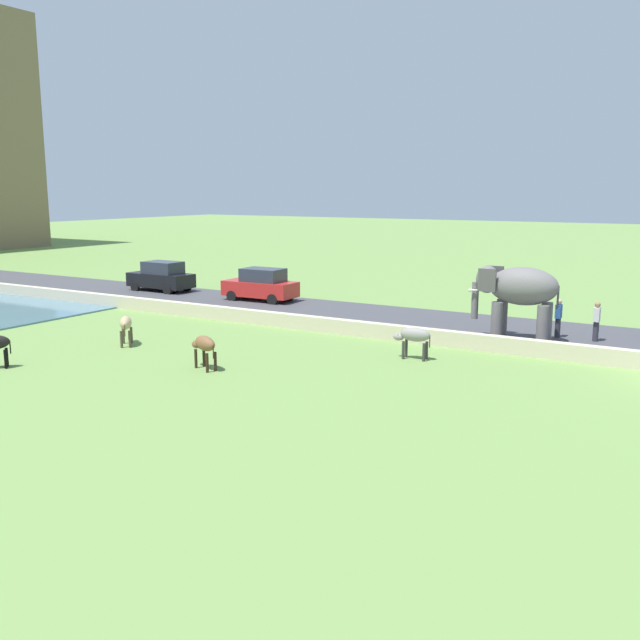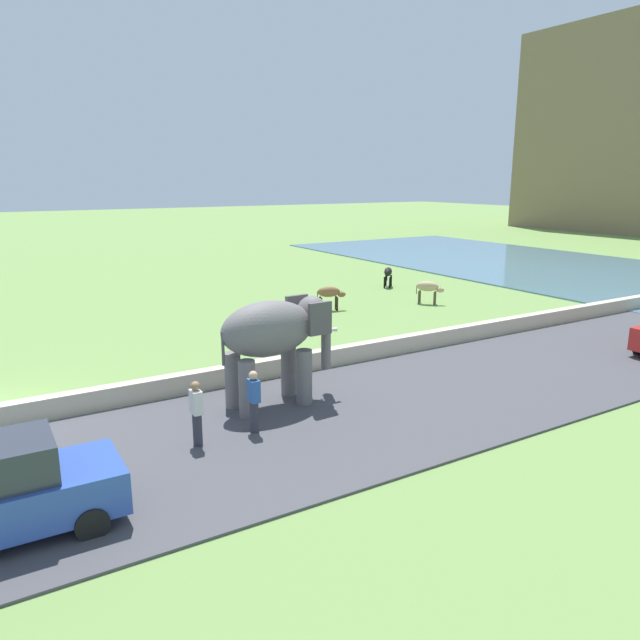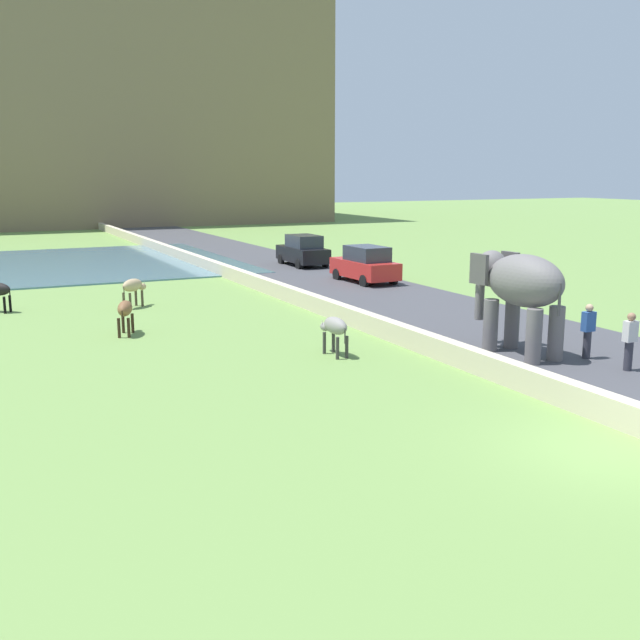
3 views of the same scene
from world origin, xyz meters
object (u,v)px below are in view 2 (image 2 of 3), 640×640
at_px(person_trailing, 197,412).
at_px(cow_tan, 429,288).
at_px(cow_black, 388,273).
at_px(elephant, 275,335).
at_px(cow_grey, 273,329).
at_px(cow_brown, 330,293).
at_px(person_beside_elephant, 254,401).

height_order(person_trailing, cow_tan, person_trailing).
bearing_deg(cow_black, cow_tan, -14.21).
bearing_deg(elephant, cow_tan, 123.00).
bearing_deg(elephant, person_trailing, -63.04).
relative_size(cow_grey, cow_brown, 0.99).
distance_m(person_trailing, cow_brown, 15.33).
distance_m(cow_grey, cow_brown, 7.35).
bearing_deg(cow_tan, cow_brown, -104.89).
height_order(person_beside_elephant, cow_brown, person_beside_elephant).
relative_size(cow_tan, cow_brown, 0.90).
bearing_deg(cow_grey, person_trailing, -39.61).
relative_size(person_trailing, cow_brown, 1.15).
height_order(cow_grey, cow_brown, same).
height_order(cow_grey, cow_black, same).
relative_size(person_beside_elephant, cow_brown, 1.15).
relative_size(person_trailing, cow_black, 1.31).
height_order(elephant, person_trailing, elephant).
bearing_deg(elephant, person_beside_elephant, -43.25).
relative_size(elephant, person_trailing, 2.14).
distance_m(person_beside_elephant, person_trailing, 1.46).
relative_size(person_beside_elephant, cow_black, 1.31).
bearing_deg(person_beside_elephant, cow_tan, 124.54).
relative_size(elephant, cow_black, 2.81).
bearing_deg(cow_brown, cow_black, 119.79).
distance_m(cow_tan, cow_brown, 5.18).
relative_size(person_beside_elephant, cow_tan, 1.29).
xyz_separation_m(cow_brown, cow_black, (-3.57, 6.24, 0.00)).
xyz_separation_m(cow_grey, cow_black, (-8.46, 11.73, 0.00)).
bearing_deg(cow_tan, cow_grey, -71.25).
xyz_separation_m(elephant, person_beside_elephant, (1.42, -1.33, -1.16)).
bearing_deg(cow_grey, elephant, -26.02).
bearing_deg(cow_black, cow_grey, -54.19).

